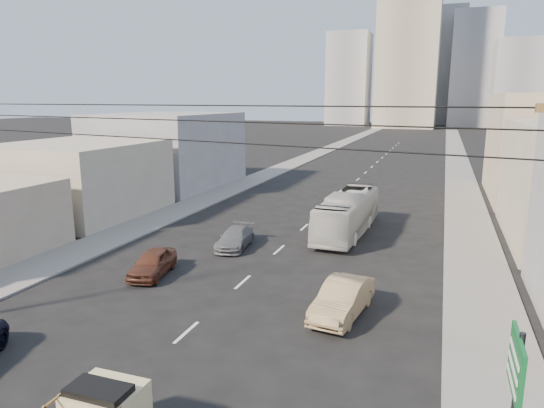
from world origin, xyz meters
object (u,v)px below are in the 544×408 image
Objects in this scene: sedan_grey at (235,238)px; green_sign at (514,391)px; city_bus at (348,213)px; sedan_brown at (153,263)px; sedan_tan at (343,299)px.

green_sign is (14.03, -18.03, 3.11)m from sedan_grey.
city_bus is 14.65m from sedan_brown.
sedan_tan is 12.00m from green_sign.
green_sign reaches higher than city_bus.
sedan_tan is at bearing -77.65° from city_bus.
city_bus is at bearing 44.31° from sedan_brown.
sedan_brown is 0.86× the size of sedan_tan.
green_sign is (7.78, -23.80, 2.25)m from city_bus.
sedan_tan is at bearing -48.92° from sedan_grey.
green_sign is at bearing -54.75° from sedan_tan.
green_sign is (5.42, -10.29, 2.96)m from sedan_tan.
sedan_grey is at bearing 145.51° from sedan_tan.
sedan_tan reaches higher than sedan_brown.
sedan_grey is (-8.61, 7.74, -0.15)m from sedan_tan.
green_sign reaches higher than sedan_brown.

